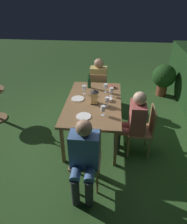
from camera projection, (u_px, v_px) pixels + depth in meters
name	position (u px, v px, depth m)	size (l,w,h in m)	color
ground_plane	(94.00, 134.00, 4.08)	(16.00, 16.00, 0.00)	#2D5123
dining_table	(94.00, 104.00, 3.72)	(1.69, 0.98, 0.75)	olive
chair_head_near	(98.00, 89.00, 4.75)	(0.40, 0.42, 0.87)	#937047
person_in_mustard	(99.00, 79.00, 4.84)	(0.48, 0.38, 1.15)	tan
chair_side_right_b	(144.00, 128.00, 3.43)	(0.42, 0.40, 0.87)	#937047
person_in_rust	(133.00, 120.00, 3.37)	(0.38, 0.47, 1.15)	#9E4C47
chair_head_far	(86.00, 155.00, 2.90)	(0.40, 0.42, 0.87)	#937047
person_in_blue	(84.00, 156.00, 2.65)	(0.48, 0.38, 1.15)	#426699
lantern_centerpiece	(94.00, 96.00, 3.55)	(0.15, 0.15, 0.27)	black
green_bottle_on_table	(89.00, 83.00, 4.13)	(0.07, 0.07, 0.29)	#144723
wine_glass_a	(111.00, 90.00, 3.81)	(0.08, 0.08, 0.17)	silver
wine_glass_b	(107.00, 100.00, 3.48)	(0.08, 0.08, 0.17)	silver
wine_glass_c	(103.00, 109.00, 3.24)	(0.08, 0.08, 0.17)	silver
wine_glass_d	(106.00, 86.00, 3.95)	(0.08, 0.08, 0.17)	silver
wine_glass_e	(84.00, 88.00, 3.89)	(0.08, 0.08, 0.17)	silver
plate_a	(78.00, 99.00, 3.76)	(0.24, 0.24, 0.01)	white
plate_b	(84.00, 116.00, 3.25)	(0.24, 0.24, 0.01)	white
bowl_olives	(109.00, 100.00, 3.69)	(0.12, 0.12, 0.05)	silver
bowl_bread	(112.00, 87.00, 4.17)	(0.13, 0.13, 0.04)	#9E5138
potted_plant_by_hedge	(164.00, 77.00, 5.30)	(0.59, 0.59, 0.83)	brown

